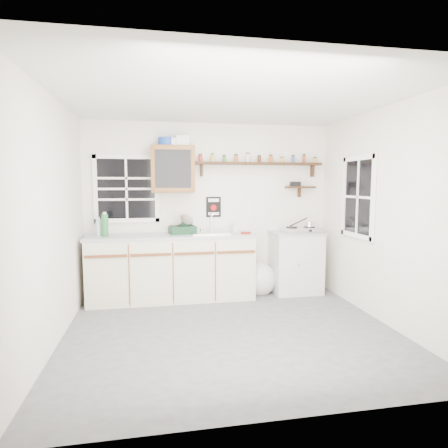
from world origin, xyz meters
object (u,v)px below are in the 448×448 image
object	(u,v)px
dish_rack	(183,227)
upper_cabinet	(173,169)
hotplate	(300,230)
right_cabinet	(295,262)
main_cabinet	(172,267)
spice_shelf	(259,163)

from	to	relation	value
dish_rack	upper_cabinet	bearing A→B (deg)	141.70
dish_rack	hotplate	bearing A→B (deg)	-10.58
right_cabinet	main_cabinet	bearing A→B (deg)	-179.21
upper_cabinet	hotplate	bearing A→B (deg)	-4.25
right_cabinet	hotplate	bearing A→B (deg)	-18.16
spice_shelf	dish_rack	world-z (taller)	spice_shelf
upper_cabinet	hotplate	xyz separation A→B (m)	(1.86, -0.14, -0.88)
main_cabinet	hotplate	distance (m)	1.96
upper_cabinet	dish_rack	bearing A→B (deg)	-29.77
spice_shelf	dish_rack	size ratio (longest dim) A/B	4.84
main_cabinet	hotplate	xyz separation A→B (m)	(1.90, 0.01, 0.48)
spice_shelf	hotplate	size ratio (longest dim) A/B	3.33
upper_cabinet	hotplate	world-z (taller)	upper_cabinet
spice_shelf	hotplate	xyz separation A→B (m)	(0.59, -0.21, -0.98)
dish_rack	hotplate	size ratio (longest dim) A/B	0.69
right_cabinet	upper_cabinet	bearing A→B (deg)	176.24
right_cabinet	hotplate	distance (m)	0.49
dish_rack	hotplate	xyz separation A→B (m)	(1.73, -0.06, -0.06)
main_cabinet	spice_shelf	xyz separation A→B (m)	(1.31, 0.21, 1.47)
right_cabinet	upper_cabinet	world-z (taller)	upper_cabinet
right_cabinet	spice_shelf	size ratio (longest dim) A/B	0.48
main_cabinet	hotplate	bearing A→B (deg)	0.16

